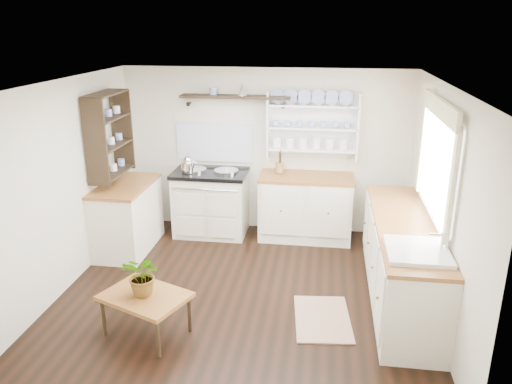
% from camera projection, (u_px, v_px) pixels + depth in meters
% --- Properties ---
extents(floor, '(4.00, 3.80, 0.01)m').
position_uv_depth(floor, '(244.00, 291.00, 5.62)').
color(floor, black).
rests_on(floor, ground).
extents(wall_back, '(4.00, 0.02, 2.30)m').
position_uv_depth(wall_back, '(265.00, 151.00, 7.02)').
color(wall_back, beige).
rests_on(wall_back, ground).
extents(wall_right, '(0.02, 3.80, 2.30)m').
position_uv_depth(wall_right, '(440.00, 204.00, 4.98)').
color(wall_right, beige).
rests_on(wall_right, ground).
extents(wall_left, '(0.02, 3.80, 2.30)m').
position_uv_depth(wall_left, '(65.00, 186.00, 5.51)').
color(wall_left, beige).
rests_on(wall_left, ground).
extents(ceiling, '(4.00, 3.80, 0.01)m').
position_uv_depth(ceiling, '(242.00, 84.00, 4.87)').
color(ceiling, white).
rests_on(ceiling, wall_back).
extents(window, '(0.08, 1.55, 1.22)m').
position_uv_depth(window, '(437.00, 160.00, 4.99)').
color(window, white).
rests_on(window, wall_right).
extents(aga_cooker, '(1.02, 0.71, 0.95)m').
position_uv_depth(aga_cooker, '(211.00, 202.00, 7.03)').
color(aga_cooker, beige).
rests_on(aga_cooker, floor).
extents(back_cabinets, '(1.27, 0.63, 0.90)m').
position_uv_depth(back_cabinets, '(305.00, 206.00, 6.89)').
color(back_cabinets, white).
rests_on(back_cabinets, floor).
extents(right_cabinets, '(0.62, 2.43, 0.90)m').
position_uv_depth(right_cabinets, '(402.00, 260.00, 5.33)').
color(right_cabinets, white).
rests_on(right_cabinets, floor).
extents(belfast_sink, '(0.55, 0.60, 0.45)m').
position_uv_depth(belfast_sink, '(416.00, 263.00, 4.52)').
color(belfast_sink, white).
rests_on(belfast_sink, right_cabinets).
extents(left_cabinets, '(0.62, 1.13, 0.90)m').
position_uv_depth(left_cabinets, '(127.00, 216.00, 6.54)').
color(left_cabinets, white).
rests_on(left_cabinets, floor).
extents(plate_rack, '(1.20, 0.22, 0.90)m').
position_uv_depth(plate_rack, '(313.00, 124.00, 6.77)').
color(plate_rack, white).
rests_on(plate_rack, wall_back).
extents(high_shelf, '(1.50, 0.29, 0.16)m').
position_uv_depth(high_shelf, '(235.00, 97.00, 6.72)').
color(high_shelf, black).
rests_on(high_shelf, wall_back).
extents(left_shelving, '(0.28, 0.80, 1.05)m').
position_uv_depth(left_shelving, '(109.00, 134.00, 6.21)').
color(left_shelving, black).
rests_on(left_shelving, wall_left).
extents(kettle, '(0.18, 0.18, 0.22)m').
position_uv_depth(kettle, '(188.00, 164.00, 6.77)').
color(kettle, silver).
rests_on(kettle, aga_cooker).
extents(utensil_crock, '(0.11, 0.11, 0.13)m').
position_uv_depth(utensil_crock, '(279.00, 168.00, 6.84)').
color(utensil_crock, olive).
rests_on(utensil_crock, back_cabinets).
extents(center_table, '(0.93, 0.81, 0.42)m').
position_uv_depth(center_table, '(145.00, 299.00, 4.74)').
color(center_table, brown).
rests_on(center_table, floor).
extents(potted_plant, '(0.45, 0.42, 0.41)m').
position_uv_depth(potted_plant, '(143.00, 275.00, 4.66)').
color(potted_plant, '#3F7233').
rests_on(potted_plant, center_table).
extents(floor_rug, '(0.63, 0.90, 0.02)m').
position_uv_depth(floor_rug, '(322.00, 319.00, 5.08)').
color(floor_rug, '#8B6651').
rests_on(floor_rug, floor).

